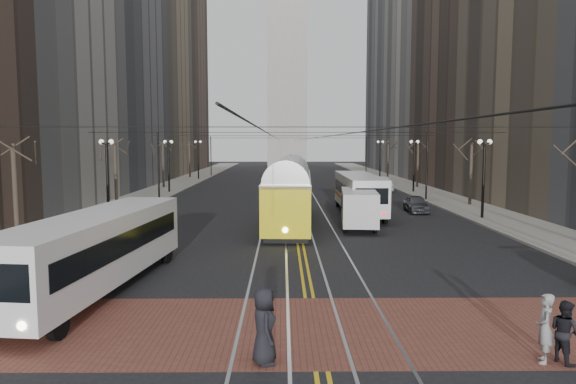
{
  "coord_description": "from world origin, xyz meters",
  "views": [
    {
      "loc": [
        -0.96,
        -19.22,
        5.69
      ],
      "look_at": [
        -0.69,
        8.26,
        3.0
      ],
      "focal_mm": 32.0,
      "sensor_mm": 36.0,
      "label": 1
    }
  ],
  "objects_px": {
    "clock_tower": "(287,10)",
    "pedestrian_b": "(545,328)",
    "rear_bus": "(359,195)",
    "transit_bus": "(97,253)",
    "sedan_grey": "(416,204)",
    "pedestrian_a": "(264,326)",
    "streetcar": "(290,198)",
    "cargo_van": "(359,210)",
    "pedestrian_c": "(565,331)",
    "sedan_silver": "(380,184)"
  },
  "relations": [
    {
      "from": "rear_bus",
      "to": "sedan_silver",
      "type": "xyz_separation_m",
      "value": [
        5.27,
        18.81,
        -0.71
      ]
    },
    {
      "from": "rear_bus",
      "to": "pedestrian_a",
      "type": "bearing_deg",
      "value": -103.2
    },
    {
      "from": "sedan_grey",
      "to": "transit_bus",
      "type": "bearing_deg",
      "value": -126.01
    },
    {
      "from": "sedan_grey",
      "to": "pedestrian_b",
      "type": "height_order",
      "value": "pedestrian_b"
    },
    {
      "from": "rear_bus",
      "to": "pedestrian_c",
      "type": "bearing_deg",
      "value": -87.18
    },
    {
      "from": "transit_bus",
      "to": "streetcar",
      "type": "distance_m",
      "value": 17.7
    },
    {
      "from": "sedan_grey",
      "to": "pedestrian_c",
      "type": "bearing_deg",
      "value": -94.01
    },
    {
      "from": "pedestrian_b",
      "to": "pedestrian_c",
      "type": "distance_m",
      "value": 0.53
    },
    {
      "from": "sedan_silver",
      "to": "rear_bus",
      "type": "bearing_deg",
      "value": -109.09
    },
    {
      "from": "transit_bus",
      "to": "sedan_silver",
      "type": "distance_m",
      "value": 43.61
    },
    {
      "from": "clock_tower",
      "to": "sedan_grey",
      "type": "xyz_separation_m",
      "value": [
        9.86,
        -80.0,
        -35.27
      ]
    },
    {
      "from": "transit_bus",
      "to": "sedan_grey",
      "type": "xyz_separation_m",
      "value": [
        17.89,
        22.0,
        -0.8
      ]
    },
    {
      "from": "transit_bus",
      "to": "pedestrian_b",
      "type": "relative_size",
      "value": 6.59
    },
    {
      "from": "streetcar",
      "to": "pedestrian_c",
      "type": "xyz_separation_m",
      "value": [
        6.8,
        -22.51,
        -0.96
      ]
    },
    {
      "from": "rear_bus",
      "to": "sedan_grey",
      "type": "distance_m",
      "value": 5.08
    },
    {
      "from": "clock_tower",
      "to": "pedestrian_c",
      "type": "relative_size",
      "value": 40.5
    },
    {
      "from": "clock_tower",
      "to": "pedestrian_b",
      "type": "bearing_deg",
      "value": -86.95
    },
    {
      "from": "streetcar",
      "to": "pedestrian_c",
      "type": "distance_m",
      "value": 23.53
    },
    {
      "from": "pedestrian_b",
      "to": "transit_bus",
      "type": "bearing_deg",
      "value": -94.01
    },
    {
      "from": "transit_bus",
      "to": "pedestrian_c",
      "type": "xyz_separation_m",
      "value": [
        14.33,
        -6.5,
        -0.66
      ]
    },
    {
      "from": "transit_bus",
      "to": "sedan_grey",
      "type": "height_order",
      "value": "transit_bus"
    },
    {
      "from": "sedan_silver",
      "to": "pedestrian_b",
      "type": "relative_size",
      "value": 2.83
    },
    {
      "from": "cargo_van",
      "to": "pedestrian_c",
      "type": "xyz_separation_m",
      "value": [
        2.27,
        -20.59,
        -0.43
      ]
    },
    {
      "from": "clock_tower",
      "to": "cargo_van",
      "type": "distance_m",
      "value": 94.59
    },
    {
      "from": "pedestrian_a",
      "to": "clock_tower",
      "type": "bearing_deg",
      "value": -11.64
    },
    {
      "from": "pedestrian_a",
      "to": "pedestrian_c",
      "type": "distance_m",
      "value": 7.75
    },
    {
      "from": "sedan_grey",
      "to": "pedestrian_a",
      "type": "distance_m",
      "value": 30.66
    },
    {
      "from": "pedestrian_c",
      "to": "sedan_silver",
      "type": "bearing_deg",
      "value": -22.19
    },
    {
      "from": "streetcar",
      "to": "pedestrian_b",
      "type": "distance_m",
      "value": 23.39
    },
    {
      "from": "transit_bus",
      "to": "pedestrian_b",
      "type": "distance_m",
      "value": 15.27
    },
    {
      "from": "rear_bus",
      "to": "pedestrian_a",
      "type": "distance_m",
      "value": 28.03
    },
    {
      "from": "sedan_grey",
      "to": "sedan_silver",
      "type": "height_order",
      "value": "sedan_silver"
    },
    {
      "from": "clock_tower",
      "to": "pedestrian_b",
      "type": "distance_m",
      "value": 114.16
    },
    {
      "from": "transit_bus",
      "to": "pedestrian_a",
      "type": "xyz_separation_m",
      "value": [
        6.59,
        -6.5,
        -0.49
      ]
    },
    {
      "from": "rear_bus",
      "to": "clock_tower",
      "type": "bearing_deg",
      "value": 93.63
    },
    {
      "from": "clock_tower",
      "to": "sedan_silver",
      "type": "relative_size",
      "value": 12.88
    },
    {
      "from": "sedan_grey",
      "to": "sedan_silver",
      "type": "xyz_separation_m",
      "value": [
        0.41,
        17.58,
        0.15
      ]
    },
    {
      "from": "cargo_van",
      "to": "sedan_grey",
      "type": "xyz_separation_m",
      "value": [
        5.83,
        7.91,
        -0.57
      ]
    },
    {
      "from": "streetcar",
      "to": "cargo_van",
      "type": "distance_m",
      "value": 4.94
    },
    {
      "from": "clock_tower",
      "to": "sedan_grey",
      "type": "bearing_deg",
      "value": -82.97
    },
    {
      "from": "streetcar",
      "to": "pedestrian_c",
      "type": "bearing_deg",
      "value": -70.61
    },
    {
      "from": "streetcar",
      "to": "pedestrian_b",
      "type": "height_order",
      "value": "streetcar"
    },
    {
      "from": "cargo_van",
      "to": "pedestrian_b",
      "type": "distance_m",
      "value": 20.67
    },
    {
      "from": "clock_tower",
      "to": "rear_bus",
      "type": "relative_size",
      "value": 5.54
    },
    {
      "from": "clock_tower",
      "to": "cargo_van",
      "type": "xyz_separation_m",
      "value": [
        4.03,
        -87.9,
        -34.7
      ]
    },
    {
      "from": "sedan_grey",
      "to": "sedan_silver",
      "type": "relative_size",
      "value": 0.79
    },
    {
      "from": "clock_tower",
      "to": "rear_bus",
      "type": "distance_m",
      "value": 88.35
    },
    {
      "from": "sedan_grey",
      "to": "pedestrian_a",
      "type": "xyz_separation_m",
      "value": [
        -11.31,
        -28.5,
        0.31
      ]
    },
    {
      "from": "streetcar",
      "to": "sedan_grey",
      "type": "bearing_deg",
      "value": 32.63
    },
    {
      "from": "transit_bus",
      "to": "pedestrian_a",
      "type": "height_order",
      "value": "transit_bus"
    }
  ]
}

